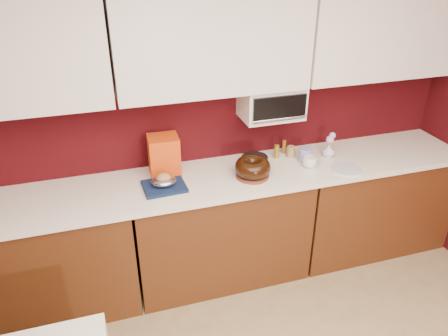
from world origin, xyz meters
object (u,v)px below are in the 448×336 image
toaster_oven (271,101)px  flower_vase (329,150)px  blue_jar (305,155)px  pandoro_box (164,155)px  coffee_mug (310,161)px  foil_ham_nest (164,181)px  bundt_cake (253,167)px

toaster_oven → flower_vase: toaster_oven is taller
blue_jar → flower_vase: 0.22m
pandoro_box → blue_jar: size_ratio=2.66×
coffee_mug → blue_jar: (0.01, 0.10, 0.00)m
foil_ham_nest → flower_vase: flower_vase is taller
toaster_oven → foil_ham_nest: toaster_oven is taller
pandoro_box → blue_jar: 1.09m
blue_jar → pandoro_box: bearing=173.6°
pandoro_box → coffee_mug: bearing=-9.5°
bundt_cake → flower_vase: (0.69, 0.14, -0.02)m
toaster_oven → blue_jar: bearing=-25.7°
toaster_oven → pandoro_box: toaster_oven is taller
toaster_oven → pandoro_box: (-0.82, -0.00, -0.33)m
foil_ham_nest → coffee_mug: 1.11m
blue_jar → flower_vase: flower_vase is taller
toaster_oven → bundt_cake: (-0.22, -0.24, -0.39)m
bundt_cake → pandoro_box: 0.65m
coffee_mug → flower_vase: size_ratio=0.90×
coffee_mug → bundt_cake: bearing=-178.4°
coffee_mug → toaster_oven: bearing=136.9°
toaster_oven → bundt_cake: toaster_oven is taller
coffee_mug → blue_jar: size_ratio=0.94×
foil_ham_nest → coffee_mug: size_ratio=1.66×
bundt_cake → blue_jar: 0.49m
bundt_cake → blue_jar: bundt_cake is taller
pandoro_box → flower_vase: bearing=-2.1°
bundt_cake → pandoro_box: bearing=158.2°
pandoro_box → flower_vase: size_ratio=2.55×
pandoro_box → coffee_mug: (1.06, -0.23, -0.10)m
blue_jar → bundt_cake: bearing=-166.1°
toaster_oven → flower_vase: (0.47, -0.11, -0.42)m
foil_ham_nest → pandoro_box: bearing=77.8°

